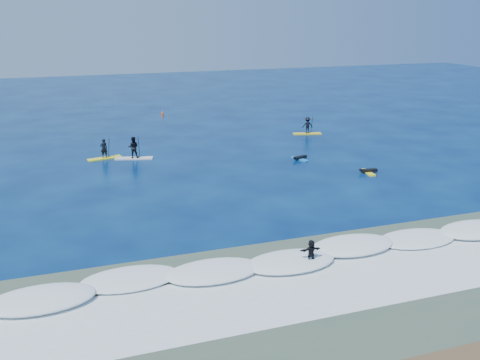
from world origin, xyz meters
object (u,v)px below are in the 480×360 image
object	(u,v)px
prone_paddler_near	(368,171)
sup_paddler_center	(133,149)
wave_surfer	(311,253)
sup_paddler_right	(307,126)
marker_buoy	(162,114)
prone_paddler_far	(300,158)
sup_paddler_left	(104,152)

from	to	relation	value
prone_paddler_near	sup_paddler_center	bearing A→B (deg)	66.31
prone_paddler_near	wave_surfer	world-z (taller)	wave_surfer
sup_paddler_right	marker_buoy	distance (m)	19.31
prone_paddler_far	marker_buoy	distance (m)	24.81
sup_paddler_center	sup_paddler_right	distance (m)	19.16
sup_paddler_left	prone_paddler_far	xyz separation A→B (m)	(16.11, -5.82, -0.52)
sup_paddler_right	wave_surfer	world-z (taller)	sup_paddler_right
sup_paddler_left	prone_paddler_near	size ratio (longest dim) A/B	1.53
wave_surfer	sup_paddler_right	bearing A→B (deg)	65.37
sup_paddler_center	prone_paddler_near	xyz separation A→B (m)	(17.15, -10.40, -0.72)
prone_paddler_near	sup_paddler_right	bearing A→B (deg)	1.28
prone_paddler_far	marker_buoy	bearing A→B (deg)	-0.46
sup_paddler_left	prone_paddler_far	world-z (taller)	sup_paddler_left
sup_paddler_center	marker_buoy	world-z (taller)	sup_paddler_center
sup_paddler_right	wave_surfer	distance (m)	30.82
sup_paddler_right	marker_buoy	world-z (taller)	sup_paddler_right
prone_paddler_far	wave_surfer	size ratio (longest dim) A/B	1.05
sup_paddler_left	prone_paddler_near	distance (m)	22.59
sup_paddler_center	wave_surfer	distance (m)	24.43
prone_paddler_far	wave_surfer	distance (m)	20.55
wave_surfer	prone_paddler_far	bearing A→B (deg)	67.33
prone_paddler_near	wave_surfer	size ratio (longest dim) A/B	1.10
wave_surfer	sup_paddler_left	bearing A→B (deg)	108.64
prone_paddler_near	prone_paddler_far	size ratio (longest dim) A/B	1.04
prone_paddler_near	marker_buoy	xyz separation A→B (m)	(-10.97, 29.08, 0.16)
sup_paddler_left	prone_paddler_near	xyz separation A→B (m)	(19.59, -11.25, -0.51)
sup_paddler_center	marker_buoy	xyz separation A→B (m)	(6.18, 18.68, -0.55)
sup_paddler_center	prone_paddler_near	bearing A→B (deg)	-16.26
sup_paddler_right	wave_surfer	bearing A→B (deg)	-102.03
sup_paddler_center	sup_paddler_right	bearing A→B (deg)	27.08
wave_surfer	prone_paddler_near	bearing A→B (deg)	49.81
sup_paddler_left	sup_paddler_center	distance (m)	2.59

